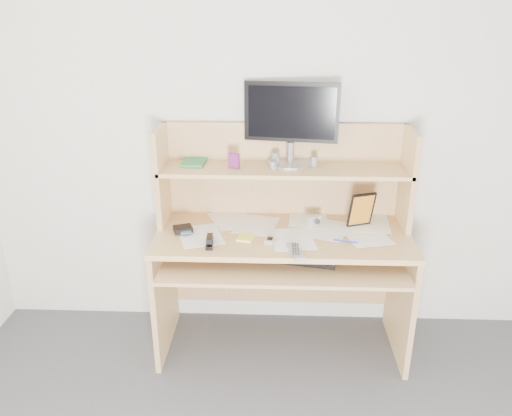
{
  "coord_description": "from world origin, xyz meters",
  "views": [
    {
      "loc": [
        -0.05,
        -1.02,
        1.9
      ],
      "look_at": [
        -0.15,
        1.43,
        0.92
      ],
      "focal_mm": 35.0,
      "sensor_mm": 36.0,
      "label": 1
    }
  ],
  "objects_px": {
    "desk": "(283,236)",
    "tv_remote": "(296,251)",
    "keyboard": "(291,255)",
    "game_case": "(361,210)",
    "monitor": "(291,121)"
  },
  "relations": [
    {
      "from": "game_case",
      "to": "monitor",
      "type": "xyz_separation_m",
      "value": [
        -0.4,
        0.15,
        0.46
      ]
    },
    {
      "from": "desk",
      "to": "keyboard",
      "type": "bearing_deg",
      "value": -75.53
    },
    {
      "from": "monitor",
      "to": "tv_remote",
      "type": "bearing_deg",
      "value": -78.59
    },
    {
      "from": "tv_remote",
      "to": "monitor",
      "type": "bearing_deg",
      "value": 79.23
    },
    {
      "from": "desk",
      "to": "game_case",
      "type": "height_order",
      "value": "desk"
    },
    {
      "from": "desk",
      "to": "game_case",
      "type": "relative_size",
      "value": 6.83
    },
    {
      "from": "keyboard",
      "to": "game_case",
      "type": "height_order",
      "value": "game_case"
    },
    {
      "from": "desk",
      "to": "keyboard",
      "type": "xyz_separation_m",
      "value": [
        0.05,
        -0.18,
        -0.03
      ]
    },
    {
      "from": "desk",
      "to": "monitor",
      "type": "relative_size",
      "value": 2.67
    },
    {
      "from": "desk",
      "to": "monitor",
      "type": "distance_m",
      "value": 0.65
    },
    {
      "from": "desk",
      "to": "tv_remote",
      "type": "bearing_deg",
      "value": -79.64
    },
    {
      "from": "desk",
      "to": "game_case",
      "type": "xyz_separation_m",
      "value": [
        0.44,
        0.01,
        0.16
      ]
    },
    {
      "from": "tv_remote",
      "to": "desk",
      "type": "bearing_deg",
      "value": 86.8
    },
    {
      "from": "keyboard",
      "to": "tv_remote",
      "type": "distance_m",
      "value": 0.18
    },
    {
      "from": "game_case",
      "to": "desk",
      "type": "bearing_deg",
      "value": 160.8
    }
  ]
}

